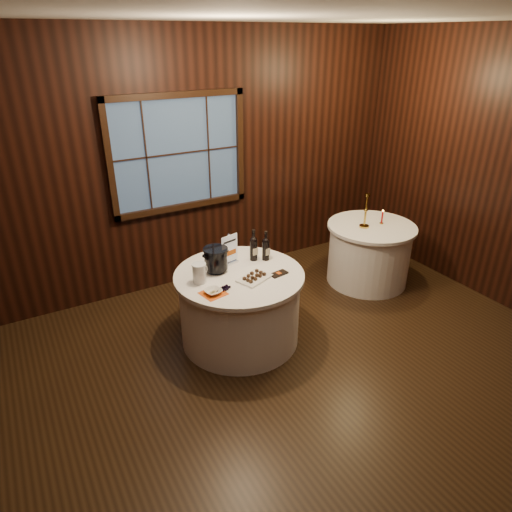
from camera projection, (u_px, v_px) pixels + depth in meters
ground at (294, 397)px, 4.01m from camera, size 6.00×6.00×0.00m
back_wall at (178, 162)px, 5.27m from camera, size 6.00×0.10×3.00m
main_table at (240, 307)px, 4.62m from camera, size 1.28×1.28×0.77m
side_table at (369, 253)px, 5.74m from camera, size 1.08×1.08×0.77m
sign_stand at (229, 254)px, 4.60m from camera, size 0.20×0.13×0.32m
port_bottle_left at (254, 247)px, 4.66m from camera, size 0.08×0.08×0.33m
port_bottle_right at (266, 248)px, 4.67m from camera, size 0.08×0.08×0.32m
ice_bucket at (216, 259)px, 4.44m from camera, size 0.24×0.24×0.25m
chocolate_plate at (254, 277)px, 4.34m from camera, size 0.38×0.32×0.05m
chocolate_box at (279, 274)px, 4.43m from camera, size 0.19×0.12×0.02m
grape_bunch at (226, 288)px, 4.16m from camera, size 0.17×0.07×0.04m
glass_pitcher at (199, 273)px, 4.25m from camera, size 0.18×0.14×0.19m
orange_napkin at (213, 293)px, 4.11m from camera, size 0.24×0.24×0.00m
cracker_bowl at (213, 291)px, 4.10m from camera, size 0.17×0.17×0.04m
brass_candlestick at (365, 215)px, 5.46m from camera, size 0.12×0.12×0.42m
red_candle at (382, 218)px, 5.59m from camera, size 0.05×0.05×0.18m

